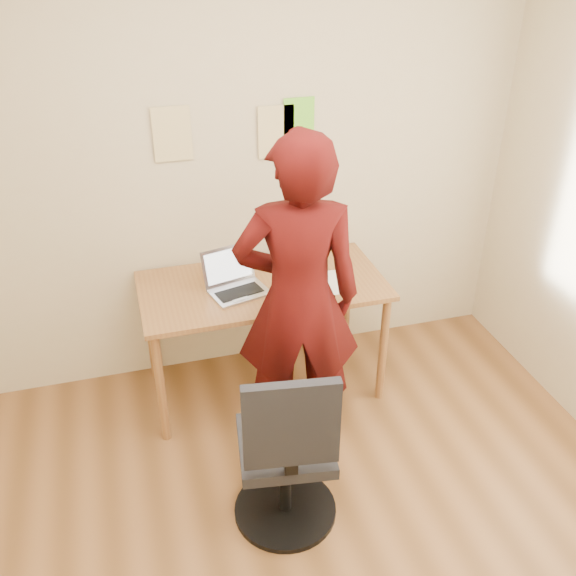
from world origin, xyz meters
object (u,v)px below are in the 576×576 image
object	(u,v)px
person	(298,300)
desk	(263,297)
laptop	(235,282)
office_chair	(287,460)
phone	(324,294)

from	to	relation	value
person	desk	bearing A→B (deg)	-69.94
laptop	office_chair	bearing A→B (deg)	-103.96
phone	person	bearing A→B (deg)	-153.78
desk	phone	bearing A→B (deg)	-34.81
office_chair	phone	bearing A→B (deg)	69.72
phone	laptop	bearing A→B (deg)	136.71
desk	laptop	bearing A→B (deg)	-172.50
laptop	person	world-z (taller)	person
laptop	office_chair	distance (m)	1.09
office_chair	desk	bearing A→B (deg)	89.90
desk	office_chair	size ratio (longest dim) A/B	1.44
office_chair	person	world-z (taller)	person
person	office_chair	bearing A→B (deg)	79.78
desk	person	world-z (taller)	person
desk	laptop	world-z (taller)	laptop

